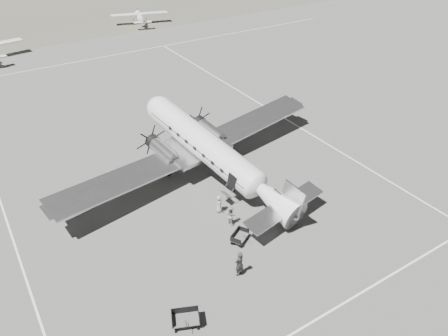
{
  "coord_description": "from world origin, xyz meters",
  "views": [
    {
      "loc": [
        -17.7,
        -25.59,
        22.29
      ],
      "look_at": [
        -1.17,
        0.54,
        2.2
      ],
      "focal_mm": 35.0,
      "sensor_mm": 36.0,
      "label": 1
    }
  ],
  "objects_px": {
    "baggage_cart_near": "(240,237)",
    "ramp_agent": "(231,215)",
    "ground_crew": "(239,264)",
    "passenger": "(219,204)",
    "light_plane_right": "(140,18)",
    "dc3_airliner": "(212,152)",
    "baggage_cart_far": "(186,319)"
  },
  "relations": [
    {
      "from": "passenger",
      "to": "dc3_airliner",
      "type": "bearing_deg",
      "value": -1.31
    },
    {
      "from": "ramp_agent",
      "to": "dc3_airliner",
      "type": "bearing_deg",
      "value": -24.11
    },
    {
      "from": "passenger",
      "to": "ground_crew",
      "type": "bearing_deg",
      "value": -177.47
    },
    {
      "from": "ground_crew",
      "to": "passenger",
      "type": "distance_m",
      "value": 6.98
    },
    {
      "from": "ground_crew",
      "to": "passenger",
      "type": "height_order",
      "value": "ground_crew"
    },
    {
      "from": "ramp_agent",
      "to": "passenger",
      "type": "height_order",
      "value": "ramp_agent"
    },
    {
      "from": "baggage_cart_far",
      "to": "ramp_agent",
      "type": "distance_m",
      "value": 9.84
    },
    {
      "from": "ramp_agent",
      "to": "passenger",
      "type": "relative_size",
      "value": 1.03
    },
    {
      "from": "dc3_airliner",
      "to": "ramp_agent",
      "type": "height_order",
      "value": "dc3_airliner"
    },
    {
      "from": "light_plane_right",
      "to": "ramp_agent",
      "type": "xyz_separation_m",
      "value": [
        -17.25,
        -58.07,
        -0.31
      ]
    },
    {
      "from": "baggage_cart_near",
      "to": "passenger",
      "type": "height_order",
      "value": "passenger"
    },
    {
      "from": "baggage_cart_far",
      "to": "light_plane_right",
      "type": "bearing_deg",
      "value": 92.2
    },
    {
      "from": "light_plane_right",
      "to": "ground_crew",
      "type": "bearing_deg",
      "value": -91.39
    },
    {
      "from": "light_plane_right",
      "to": "ground_crew",
      "type": "xyz_separation_m",
      "value": [
        -19.72,
        -62.86,
        -0.1
      ]
    },
    {
      "from": "baggage_cart_near",
      "to": "ramp_agent",
      "type": "xyz_separation_m",
      "value": [
        0.6,
        2.09,
        0.38
      ]
    },
    {
      "from": "passenger",
      "to": "baggage_cart_near",
      "type": "bearing_deg",
      "value": -165.47
    },
    {
      "from": "ground_crew",
      "to": "ramp_agent",
      "type": "height_order",
      "value": "ground_crew"
    },
    {
      "from": "baggage_cart_near",
      "to": "ground_crew",
      "type": "distance_m",
      "value": 3.33
    },
    {
      "from": "baggage_cart_near",
      "to": "light_plane_right",
      "type": "bearing_deg",
      "value": 43.47
    },
    {
      "from": "dc3_airliner",
      "to": "ramp_agent",
      "type": "relative_size",
      "value": 17.85
    },
    {
      "from": "ground_crew",
      "to": "baggage_cart_near",
      "type": "bearing_deg",
      "value": -135.26
    },
    {
      "from": "light_plane_right",
      "to": "ramp_agent",
      "type": "height_order",
      "value": "light_plane_right"
    },
    {
      "from": "dc3_airliner",
      "to": "baggage_cart_far",
      "type": "xyz_separation_m",
      "value": [
        -9.42,
        -12.59,
        -2.22
      ]
    },
    {
      "from": "baggage_cart_near",
      "to": "ramp_agent",
      "type": "relative_size",
      "value": 0.94
    },
    {
      "from": "baggage_cart_near",
      "to": "ramp_agent",
      "type": "bearing_deg",
      "value": 44.07
    },
    {
      "from": "baggage_cart_near",
      "to": "baggage_cart_far",
      "type": "xyz_separation_m",
      "value": [
        -6.85,
        -4.35,
        0.07
      ]
    },
    {
      "from": "light_plane_right",
      "to": "passenger",
      "type": "distance_m",
      "value": 58.91
    },
    {
      "from": "ground_crew",
      "to": "ramp_agent",
      "type": "relative_size",
      "value": 1.26
    },
    {
      "from": "ground_crew",
      "to": "baggage_cart_far",
      "type": "bearing_deg",
      "value": 7.88
    },
    {
      "from": "dc3_airliner",
      "to": "ramp_agent",
      "type": "bearing_deg",
      "value": -118.41
    },
    {
      "from": "baggage_cart_far",
      "to": "passenger",
      "type": "xyz_separation_m",
      "value": [
        7.43,
        8.18,
        0.28
      ]
    },
    {
      "from": "ramp_agent",
      "to": "passenger",
      "type": "xyz_separation_m",
      "value": [
        -0.02,
        1.75,
        -0.03
      ]
    }
  ]
}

